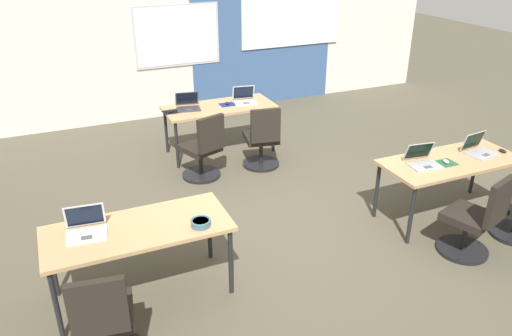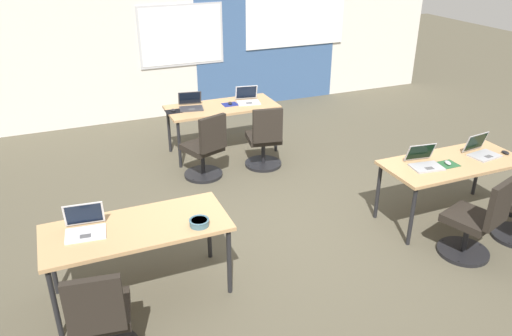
# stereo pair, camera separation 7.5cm
# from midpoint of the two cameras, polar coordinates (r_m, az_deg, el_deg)

# --- Properties ---
(ground_plane) EXTENTS (24.00, 24.00, 0.00)m
(ground_plane) POSITION_cam_midpoint_polar(r_m,az_deg,el_deg) (5.78, 3.83, -6.19)
(ground_plane) COLOR #4C4738
(back_wall_assembly) EXTENTS (10.00, 0.27, 2.80)m
(back_wall_assembly) POSITION_cam_midpoint_polar(r_m,az_deg,el_deg) (9.02, -7.74, 15.00)
(back_wall_assembly) COLOR silver
(back_wall_assembly) RESTS_ON ground
(desk_near_left) EXTENTS (1.60, 0.70, 0.72)m
(desk_near_left) POSITION_cam_midpoint_polar(r_m,az_deg,el_deg) (4.49, -13.00, -7.15)
(desk_near_left) COLOR tan
(desk_near_left) RESTS_ON ground
(desk_near_right) EXTENTS (1.60, 0.70, 0.72)m
(desk_near_right) POSITION_cam_midpoint_polar(r_m,az_deg,el_deg) (5.98, 21.88, 0.21)
(desk_near_right) COLOR tan
(desk_near_right) RESTS_ON ground
(desk_far_center) EXTENTS (1.60, 0.70, 0.72)m
(desk_far_center) POSITION_cam_midpoint_polar(r_m,az_deg,el_deg) (7.34, -3.61, 6.66)
(desk_far_center) COLOR tan
(desk_far_center) RESTS_ON ground
(laptop_near_right_inner) EXTENTS (0.37, 0.35, 0.22)m
(laptop_near_right_inner) POSITION_cam_midpoint_polar(r_m,az_deg,el_deg) (5.71, 19.05, 0.68)
(laptop_near_right_inner) COLOR #9E9EA3
(laptop_near_right_inner) RESTS_ON desk_near_right
(mousepad_near_right_inner) EXTENTS (0.22, 0.19, 0.00)m
(mousepad_near_right_inner) POSITION_cam_midpoint_polar(r_m,az_deg,el_deg) (5.85, 21.40, 0.39)
(mousepad_near_right_inner) COLOR #23512D
(mousepad_near_right_inner) RESTS_ON desk_near_right
(mouse_near_right_inner) EXTENTS (0.08, 0.11, 0.03)m
(mouse_near_right_inner) POSITION_cam_midpoint_polar(r_m,az_deg,el_deg) (5.84, 21.43, 0.56)
(mouse_near_right_inner) COLOR #B2B2B7
(mouse_near_right_inner) RESTS_ON mousepad_near_right_inner
(chair_near_right_inner) EXTENTS (0.56, 0.61, 0.92)m
(chair_near_right_inner) POSITION_cam_midpoint_polar(r_m,az_deg,el_deg) (5.49, 24.20, -5.96)
(chair_near_right_inner) COLOR black
(chair_near_right_inner) RESTS_ON ground
(laptop_far_right) EXTENTS (0.38, 0.35, 0.23)m
(laptop_far_right) POSITION_cam_midpoint_polar(r_m,az_deg,el_deg) (7.46, -0.67, 7.91)
(laptop_far_right) COLOR silver
(laptop_far_right) RESTS_ON desk_far_center
(mousepad_far_right) EXTENTS (0.22, 0.19, 0.00)m
(mousepad_far_right) POSITION_cam_midpoint_polar(r_m,az_deg,el_deg) (7.38, -2.69, 7.28)
(mousepad_far_right) COLOR navy
(mousepad_far_right) RESTS_ON desk_far_center
(mouse_far_right) EXTENTS (0.07, 0.11, 0.03)m
(mouse_far_right) POSITION_cam_midpoint_polar(r_m,az_deg,el_deg) (7.37, -2.69, 7.42)
(mouse_far_right) COLOR black
(mouse_far_right) RESTS_ON mousepad_far_right
(chair_far_right) EXTENTS (0.52, 0.57, 0.92)m
(chair_far_right) POSITION_cam_midpoint_polar(r_m,az_deg,el_deg) (6.91, 1.29, 2.94)
(chair_far_right) COLOR black
(chair_far_right) RESTS_ON ground
(laptop_near_left_end) EXTENTS (0.36, 0.31, 0.23)m
(laptop_near_left_end) POSITION_cam_midpoint_polar(r_m,az_deg,el_deg) (4.48, -18.51, -6.39)
(laptop_near_left_end) COLOR silver
(laptop_near_left_end) RESTS_ON desk_near_left
(chair_near_left_end) EXTENTS (0.52, 0.57, 0.92)m
(chair_near_left_end) POSITION_cam_midpoint_polar(r_m,az_deg,el_deg) (4.07, -16.76, -16.65)
(chair_near_left_end) COLOR black
(chair_near_left_end) RESTS_ON ground
(laptop_near_right_end) EXTENTS (0.36, 0.33, 0.23)m
(laptop_near_right_end) POSITION_cam_midpoint_polar(r_m,az_deg,el_deg) (6.24, 24.69, 1.80)
(laptop_near_right_end) COLOR #9E9EA3
(laptop_near_right_end) RESTS_ON desk_near_right
(mouse_near_right_end) EXTENTS (0.06, 0.10, 0.03)m
(mouse_near_right_end) POSITION_cam_midpoint_polar(r_m,az_deg,el_deg) (6.40, 26.94, 1.60)
(mouse_near_right_end) COLOR black
(mouse_near_right_end) RESTS_ON desk_near_right
(laptop_far_left) EXTENTS (0.38, 0.37, 0.22)m
(laptop_far_left) POSITION_cam_midpoint_polar(r_m,az_deg,el_deg) (7.26, -7.17, 7.18)
(laptop_far_left) COLOR #333338
(laptop_far_left) RESTS_ON desk_far_center
(mousepad_far_left) EXTENTS (0.22, 0.19, 0.00)m
(mousepad_far_left) POSITION_cam_midpoint_polar(r_m,az_deg,el_deg) (7.16, -9.13, 6.40)
(mousepad_far_left) COLOR black
(mousepad_far_left) RESTS_ON desk_far_center
(mouse_far_left) EXTENTS (0.06, 0.10, 0.03)m
(mouse_far_left) POSITION_cam_midpoint_polar(r_m,az_deg,el_deg) (7.15, -9.14, 6.54)
(mouse_far_left) COLOR black
(mouse_far_left) RESTS_ON mousepad_far_left
(chair_far_left) EXTENTS (0.56, 0.61, 0.92)m
(chair_far_left) POSITION_cam_midpoint_polar(r_m,az_deg,el_deg) (6.64, -5.47, 1.85)
(chair_far_left) COLOR black
(chair_far_left) RESTS_ON ground
(snack_bowl) EXTENTS (0.18, 0.18, 0.06)m
(snack_bowl) POSITION_cam_midpoint_polar(r_m,az_deg,el_deg) (4.36, -6.02, -6.15)
(snack_bowl) COLOR #3D6070
(snack_bowl) RESTS_ON desk_near_left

